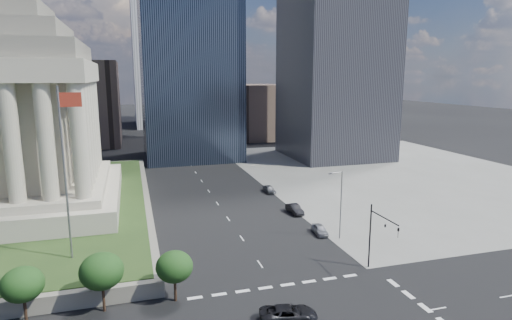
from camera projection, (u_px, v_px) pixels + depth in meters
name	position (u px, v px, depth m)	size (l,w,h in m)	color
ground	(183.00, 154.00, 128.46)	(500.00, 500.00, 0.00)	black
sidewalk_ne	(394.00, 173.00, 103.50)	(68.00, 90.00, 0.03)	slate
flagpole	(66.00, 165.00, 48.34)	(2.52, 0.24, 20.00)	slate
midrise_glass	(189.00, 51.00, 118.56)	(26.00, 26.00, 60.00)	black
building_filler_ne	(257.00, 111.00, 163.64)	(20.00, 30.00, 20.00)	brown
building_filler_nw	(83.00, 103.00, 145.74)	(24.00, 30.00, 28.00)	brown
traffic_signal_ne	(379.00, 231.00, 49.63)	(0.30, 5.74, 8.00)	black
street_lamp_north	(340.00, 201.00, 60.43)	(2.13, 0.22, 10.00)	slate
pickup_truck	(288.00, 314.00, 40.56)	(5.53, 2.55, 1.54)	black
parked_sedan_near	(320.00, 230.00, 63.15)	(1.64, 4.08, 1.39)	gray
parked_sedan_mid	(295.00, 209.00, 72.72)	(4.61, 1.61, 1.52)	black
parked_sedan_far	(269.00, 189.00, 85.84)	(4.19, 1.68, 1.43)	#525459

